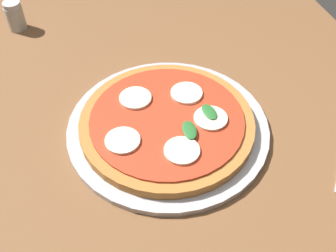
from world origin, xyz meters
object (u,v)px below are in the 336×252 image
dining_table (196,184)px  pizza (167,122)px  pepper_shaker (15,16)px  serving_tray (168,127)px

dining_table → pizza: bearing=-148.1°
pepper_shaker → pizza: bearing=30.5°
serving_tray → pizza: (0.00, -0.00, 0.02)m
dining_table → serving_tray: 0.13m
dining_table → pizza: 0.14m
serving_tray → dining_table: bearing=29.2°
dining_table → serving_tray: bearing=-150.8°
pizza → pepper_shaker: size_ratio=4.57×
dining_table → serving_tray: serving_tray is taller
dining_table → pepper_shaker: pepper_shaker is taller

